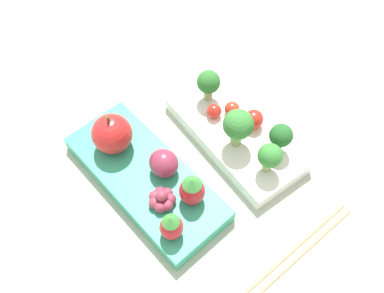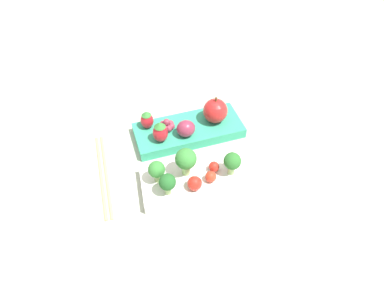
% 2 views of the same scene
% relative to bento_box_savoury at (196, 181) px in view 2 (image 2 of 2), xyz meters
% --- Properties ---
extents(ground_plane, '(4.00, 4.00, 0.00)m').
position_rel_bento_box_savoury_xyz_m(ground_plane, '(-0.01, -0.07, -0.01)').
color(ground_plane, '#ADB7A3').
extents(bento_box_savoury, '(0.21, 0.11, 0.02)m').
position_rel_bento_box_savoury_xyz_m(bento_box_savoury, '(0.00, 0.00, 0.00)').
color(bento_box_savoury, white).
rests_on(bento_box_savoury, ground_plane).
extents(bento_box_fruit, '(0.23, 0.10, 0.02)m').
position_rel_bento_box_savoury_xyz_m(bento_box_fruit, '(-0.02, -0.13, 0.00)').
color(bento_box_fruit, '#33A87F').
rests_on(bento_box_fruit, ground_plane).
extents(broccoli_floret_0, '(0.04, 0.04, 0.06)m').
position_rel_bento_box_savoury_xyz_m(broccoli_floret_0, '(0.01, -0.01, 0.05)').
color(broccoli_floret_0, '#93B770').
rests_on(broccoli_floret_0, bento_box_savoury).
extents(broccoli_floret_1, '(0.03, 0.03, 0.05)m').
position_rel_bento_box_savoury_xyz_m(broccoli_floret_1, '(0.06, 0.02, 0.04)').
color(broccoli_floret_1, '#93B770').
rests_on(broccoli_floret_1, bento_box_savoury).
extents(broccoli_floret_2, '(0.03, 0.03, 0.05)m').
position_rel_bento_box_savoury_xyz_m(broccoli_floret_2, '(-0.07, 0.01, 0.04)').
color(broccoli_floret_2, '#93B770').
rests_on(broccoli_floret_2, bento_box_savoury).
extents(broccoli_floret_3, '(0.03, 0.03, 0.05)m').
position_rel_bento_box_savoury_xyz_m(broccoli_floret_3, '(0.07, -0.01, 0.04)').
color(broccoli_floret_3, '#93B770').
rests_on(broccoli_floret_3, bento_box_savoury).
extents(cherry_tomato_0, '(0.02, 0.02, 0.02)m').
position_rel_bento_box_savoury_xyz_m(cherry_tomato_0, '(-0.04, -0.01, 0.02)').
color(cherry_tomato_0, red).
rests_on(cherry_tomato_0, bento_box_savoury).
extents(cherry_tomato_1, '(0.02, 0.02, 0.02)m').
position_rel_bento_box_savoury_xyz_m(cherry_tomato_1, '(-0.02, 0.01, 0.02)').
color(cherry_tomato_1, red).
rests_on(cherry_tomato_1, bento_box_savoury).
extents(cherry_tomato_2, '(0.03, 0.03, 0.03)m').
position_rel_bento_box_savoury_xyz_m(cherry_tomato_2, '(0.01, 0.02, 0.02)').
color(cherry_tomato_2, red).
rests_on(cherry_tomato_2, bento_box_savoury).
extents(apple, '(0.05, 0.05, 0.06)m').
position_rel_bento_box_savoury_xyz_m(apple, '(-0.08, -0.14, 0.04)').
color(apple, red).
rests_on(apple, bento_box_fruit).
extents(strawberry_0, '(0.03, 0.03, 0.04)m').
position_rel_bento_box_savoury_xyz_m(strawberry_0, '(0.06, -0.16, 0.03)').
color(strawberry_0, red).
rests_on(strawberry_0, bento_box_fruit).
extents(strawberry_1, '(0.03, 0.03, 0.05)m').
position_rel_bento_box_savoury_xyz_m(strawberry_1, '(0.04, -0.11, 0.03)').
color(strawberry_1, red).
rests_on(strawberry_1, bento_box_fruit).
extents(plum, '(0.04, 0.04, 0.03)m').
position_rel_bento_box_savoury_xyz_m(plum, '(-0.01, -0.11, 0.03)').
color(plum, '#892D47').
rests_on(plum, bento_box_fruit).
extents(grape_cluster, '(0.03, 0.03, 0.02)m').
position_rel_bento_box_savoury_xyz_m(grape_cluster, '(0.02, -0.14, 0.02)').
color(grape_cluster, '#93384C').
rests_on(grape_cluster, bento_box_fruit).
extents(chopsticks_pair, '(0.02, 0.21, 0.01)m').
position_rel_bento_box_savoury_xyz_m(chopsticks_pair, '(0.17, -0.07, -0.01)').
color(chopsticks_pair, tan).
rests_on(chopsticks_pair, ground_plane).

